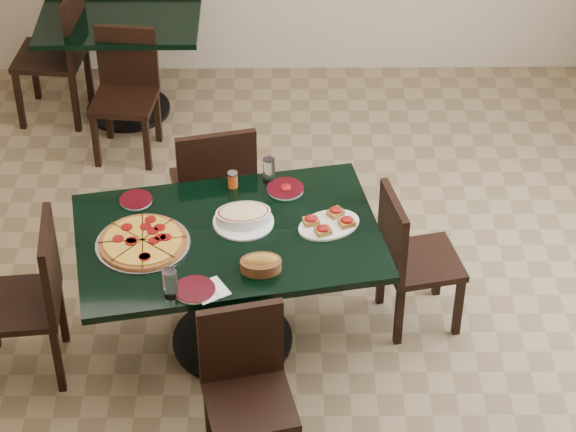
{
  "coord_description": "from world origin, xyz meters",
  "views": [
    {
      "loc": [
        0.06,
        -4.66,
        4.31
      ],
      "look_at": [
        0.1,
        0.0,
        0.7
      ],
      "focal_mm": 70.0,
      "sensor_mm": 36.0,
      "label": 1
    }
  ],
  "objects_px": {
    "chair_right": "(409,254)",
    "chair_left": "(33,293)",
    "pepperoni_pizza": "(143,242)",
    "back_chair_left": "(62,47)",
    "back_chair_near": "(126,86)",
    "bread_basket": "(261,264)",
    "chair_near": "(246,382)",
    "chair_far": "(215,185)",
    "main_table": "(229,262)",
    "bruschetta_platter": "(329,223)",
    "lasagna_casserole": "(243,216)",
    "back_table": "(122,46)"
  },
  "relations": [
    {
      "from": "back_chair_left",
      "to": "bruschetta_platter",
      "type": "xyz_separation_m",
      "value": [
        1.74,
        -2.26,
        0.23
      ]
    },
    {
      "from": "back_chair_left",
      "to": "lasagna_casserole",
      "type": "xyz_separation_m",
      "value": [
        1.3,
        -2.22,
        0.25
      ]
    },
    {
      "from": "chair_far",
      "to": "pepperoni_pizza",
      "type": "xyz_separation_m",
      "value": [
        -0.32,
        -0.8,
        0.23
      ]
    },
    {
      "from": "main_table",
      "to": "chair_near",
      "type": "height_order",
      "value": "chair_near"
    },
    {
      "from": "lasagna_casserole",
      "to": "bread_basket",
      "type": "bearing_deg",
      "value": -83.14
    },
    {
      "from": "main_table",
      "to": "bread_basket",
      "type": "relative_size",
      "value": 8.0
    },
    {
      "from": "back_chair_near",
      "to": "back_chair_left",
      "type": "relative_size",
      "value": 0.89
    },
    {
      "from": "back_table",
      "to": "chair_right",
      "type": "height_order",
      "value": "chair_right"
    },
    {
      "from": "pepperoni_pizza",
      "to": "bread_basket",
      "type": "relative_size",
      "value": 2.26
    },
    {
      "from": "chair_far",
      "to": "chair_right",
      "type": "distance_m",
      "value": 1.2
    },
    {
      "from": "chair_right",
      "to": "back_chair_left",
      "type": "height_order",
      "value": "back_chair_left"
    },
    {
      "from": "chair_right",
      "to": "bread_basket",
      "type": "relative_size",
      "value": 4.03
    },
    {
      "from": "back_table",
      "to": "back_chair_left",
      "type": "height_order",
      "value": "back_chair_left"
    },
    {
      "from": "lasagna_casserole",
      "to": "bruschetta_platter",
      "type": "xyz_separation_m",
      "value": [
        0.44,
        -0.03,
        -0.02
      ]
    },
    {
      "from": "chair_right",
      "to": "main_table",
      "type": "bearing_deg",
      "value": 87.75
    },
    {
      "from": "chair_left",
      "to": "bread_basket",
      "type": "relative_size",
      "value": 4.38
    },
    {
      "from": "chair_near",
      "to": "bread_basket",
      "type": "height_order",
      "value": "chair_near"
    },
    {
      "from": "chair_near",
      "to": "lasagna_casserole",
      "type": "height_order",
      "value": "chair_near"
    },
    {
      "from": "chair_near",
      "to": "chair_left",
      "type": "relative_size",
      "value": 0.93
    },
    {
      "from": "main_table",
      "to": "bruschetta_platter",
      "type": "relative_size",
      "value": 4.21
    },
    {
      "from": "pepperoni_pizza",
      "to": "bruschetta_platter",
      "type": "distance_m",
      "value": 0.95
    },
    {
      "from": "back_table",
      "to": "chair_left",
      "type": "distance_m",
      "value": 2.55
    },
    {
      "from": "chair_right",
      "to": "back_chair_near",
      "type": "xyz_separation_m",
      "value": [
        -1.7,
        1.74,
        0.01
      ]
    },
    {
      "from": "chair_far",
      "to": "chair_left",
      "type": "relative_size",
      "value": 1.03
    },
    {
      "from": "back_chair_near",
      "to": "lasagna_casserole",
      "type": "height_order",
      "value": "back_chair_near"
    },
    {
      "from": "bread_basket",
      "to": "back_table",
      "type": "bearing_deg",
      "value": 106.85
    },
    {
      "from": "chair_left",
      "to": "back_chair_left",
      "type": "bearing_deg",
      "value": 179.53
    },
    {
      "from": "chair_far",
      "to": "chair_near",
      "type": "height_order",
      "value": "chair_far"
    },
    {
      "from": "chair_left",
      "to": "bread_basket",
      "type": "distance_m",
      "value": 1.2
    },
    {
      "from": "pepperoni_pizza",
      "to": "back_chair_left",
      "type": "bearing_deg",
      "value": 108.36
    },
    {
      "from": "chair_far",
      "to": "lasagna_casserole",
      "type": "height_order",
      "value": "chair_far"
    },
    {
      "from": "back_table",
      "to": "chair_far",
      "type": "height_order",
      "value": "chair_far"
    },
    {
      "from": "chair_right",
      "to": "chair_left",
      "type": "bearing_deg",
      "value": 87.79
    },
    {
      "from": "back_chair_left",
      "to": "lasagna_casserole",
      "type": "height_order",
      "value": "back_chair_left"
    },
    {
      "from": "main_table",
      "to": "pepperoni_pizza",
      "type": "relative_size",
      "value": 3.54
    },
    {
      "from": "chair_near",
      "to": "chair_far",
      "type": "bearing_deg",
      "value": 85.13
    },
    {
      "from": "back_table",
      "to": "chair_left",
      "type": "relative_size",
      "value": 1.17
    },
    {
      "from": "back_chair_left",
      "to": "pepperoni_pizza",
      "type": "bearing_deg",
      "value": 24.2
    },
    {
      "from": "chair_left",
      "to": "back_chair_near",
      "type": "xyz_separation_m",
      "value": [
        0.25,
        2.09,
        -0.04
      ]
    },
    {
      "from": "main_table",
      "to": "back_table",
      "type": "distance_m",
      "value": 2.5
    },
    {
      "from": "back_chair_left",
      "to": "pepperoni_pizza",
      "type": "height_order",
      "value": "back_chair_left"
    },
    {
      "from": "back_chair_near",
      "to": "back_chair_left",
      "type": "bearing_deg",
      "value": 146.49
    },
    {
      "from": "chair_far",
      "to": "lasagna_casserole",
      "type": "bearing_deg",
      "value": 93.73
    },
    {
      "from": "chair_far",
      "to": "back_chair_left",
      "type": "distance_m",
      "value": 1.95
    },
    {
      "from": "chair_left",
      "to": "main_table",
      "type": "bearing_deg",
      "value": 94.47
    },
    {
      "from": "back_chair_near",
      "to": "lasagna_casserole",
      "type": "bearing_deg",
      "value": -58.84
    },
    {
      "from": "back_table",
      "to": "chair_left",
      "type": "height_order",
      "value": "chair_left"
    },
    {
      "from": "back_chair_near",
      "to": "back_table",
      "type": "bearing_deg",
      "value": 105.7
    },
    {
      "from": "back_table",
      "to": "pepperoni_pizza",
      "type": "bearing_deg",
      "value": -81.06
    },
    {
      "from": "main_table",
      "to": "chair_far",
      "type": "height_order",
      "value": "chair_far"
    }
  ]
}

